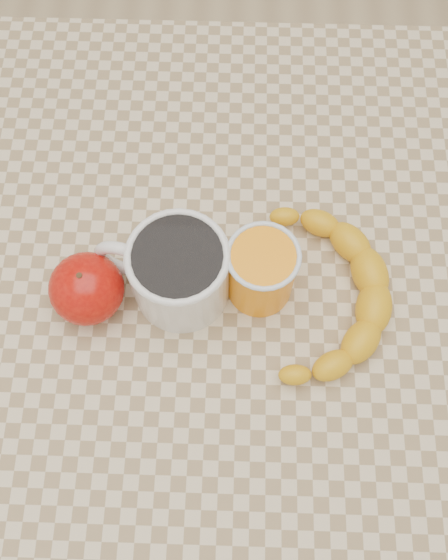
{
  "coord_description": "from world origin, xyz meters",
  "views": [
    {
      "loc": [
        0.01,
        -0.27,
        1.42
      ],
      "look_at": [
        0.0,
        0.0,
        0.77
      ],
      "focal_mm": 40.0,
      "sensor_mm": 36.0,
      "label": 1
    }
  ],
  "objects_px": {
    "apple": "(87,289)",
    "banana": "(325,295)",
    "orange_juice_glass": "(261,271)",
    "table": "(224,311)",
    "coffee_mug": "(177,270)"
  },
  "relations": [
    {
      "from": "orange_juice_glass",
      "to": "table",
      "type": "bearing_deg",
      "value": -179.91
    },
    {
      "from": "table",
      "to": "orange_juice_glass",
      "type": "height_order",
      "value": "orange_juice_glass"
    },
    {
      "from": "coffee_mug",
      "to": "apple",
      "type": "distance_m",
      "value": 0.1
    },
    {
      "from": "orange_juice_glass",
      "to": "apple",
      "type": "height_order",
      "value": "orange_juice_glass"
    },
    {
      "from": "apple",
      "to": "banana",
      "type": "distance_m",
      "value": 0.26
    },
    {
      "from": "table",
      "to": "apple",
      "type": "distance_m",
      "value": 0.2
    },
    {
      "from": "apple",
      "to": "banana",
      "type": "xyz_separation_m",
      "value": [
        0.26,
        0.01,
        -0.02
      ]
    },
    {
      "from": "table",
      "to": "coffee_mug",
      "type": "distance_m",
      "value": 0.15
    },
    {
      "from": "table",
      "to": "apple",
      "type": "relative_size",
      "value": 8.47
    },
    {
      "from": "apple",
      "to": "orange_juice_glass",
      "type": "bearing_deg",
      "value": 6.6
    },
    {
      "from": "orange_juice_glass",
      "to": "apple",
      "type": "distance_m",
      "value": 0.19
    },
    {
      "from": "orange_juice_glass",
      "to": "banana",
      "type": "height_order",
      "value": "orange_juice_glass"
    },
    {
      "from": "table",
      "to": "coffee_mug",
      "type": "relative_size",
      "value": 4.88
    },
    {
      "from": "orange_juice_glass",
      "to": "apple",
      "type": "bearing_deg",
      "value": -173.4
    },
    {
      "from": "table",
      "to": "banana",
      "type": "xyz_separation_m",
      "value": [
        0.11,
        -0.01,
        0.11
      ]
    }
  ]
}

